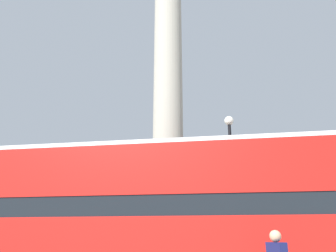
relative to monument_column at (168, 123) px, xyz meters
name	(u,v)px	position (x,y,z in m)	size (l,w,h in m)	color
monument_column	(168,123)	(0.00, 0.00, 0.00)	(5.23, 5.23, 23.81)	#A39E8E
bus_b	(150,211)	(0.07, -6.78, -5.10)	(11.08, 3.41, 4.19)	red
street_lamp	(233,183)	(3.03, -2.34, -3.61)	(0.42, 0.42, 6.86)	black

